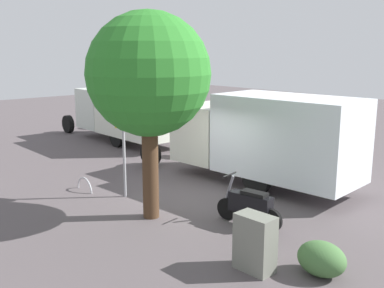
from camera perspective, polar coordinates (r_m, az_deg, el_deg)
The scene contains 9 objects.
ground_plane at distance 12.85m, azimuth -0.90°, elevation -7.27°, with size 60.00×60.00×0.00m, color #52494C.
box_truck_near at distance 14.26m, azimuth 8.78°, elevation 1.16°, with size 7.92×2.77×2.87m.
box_truck_far at distance 20.82m, azimuth -8.14°, elevation 4.66°, with size 7.56×2.22×2.99m.
motorcycle at distance 11.08m, azimuth 7.34°, elevation -7.69°, with size 1.80×0.62×1.20m.
stop_sign at distance 12.86m, azimuth -8.75°, elevation 2.68°, with size 0.71×0.33×3.28m.
street_tree at distance 11.00m, azimuth -5.52°, elevation 8.63°, with size 3.02×3.02×5.15m.
utility_cabinet at distance 8.95m, azimuth 7.97°, elevation -12.30°, with size 0.76×0.45×1.13m, color slate.
bike_rack_hoop at distance 14.17m, azimuth -13.41°, elevation -5.75°, with size 0.85×0.85×0.05m, color #B7B7BC.
shrub_near_sign at distance 9.14m, azimuth 16.08°, elevation -13.78°, with size 0.96×0.79×0.66m, color #416B38.
Camera 1 is at (-9.22, 7.90, 4.22)m, focal length 42.15 mm.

